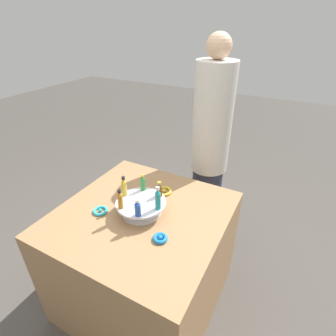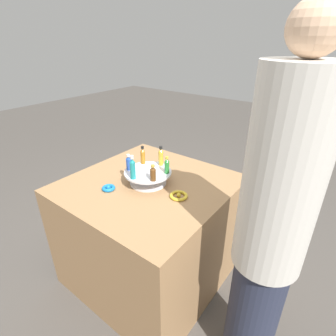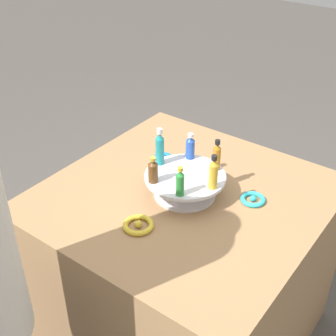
% 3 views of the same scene
% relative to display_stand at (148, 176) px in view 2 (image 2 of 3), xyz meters
% --- Properties ---
extents(ground_plane, '(12.00, 12.00, 0.00)m').
position_rel_display_stand_xyz_m(ground_plane, '(0.00, 0.00, -0.81)').
color(ground_plane, '#4C4742').
extents(party_table, '(0.96, 0.96, 0.77)m').
position_rel_display_stand_xyz_m(party_table, '(0.00, 0.00, -0.43)').
color(party_table, '#9E754C').
rests_on(party_table, ground_plane).
extents(display_stand, '(0.29, 0.29, 0.08)m').
position_rel_display_stand_xyz_m(display_stand, '(0.00, 0.00, 0.00)').
color(display_stand, silver).
rests_on(display_stand, party_table).
extents(bottle_blue, '(0.03, 0.03, 0.10)m').
position_rel_display_stand_xyz_m(bottle_blue, '(0.11, 0.05, 0.08)').
color(bottle_blue, '#234CAD').
rests_on(bottle_blue, display_stand).
extents(bottle_teal, '(0.03, 0.03, 0.14)m').
position_rel_display_stand_xyz_m(bottle_teal, '(0.01, 0.12, 0.10)').
color(bottle_teal, teal).
rests_on(bottle_teal, display_stand).
extents(bottle_brown, '(0.03, 0.03, 0.10)m').
position_rel_display_stand_xyz_m(bottle_brown, '(-0.10, 0.07, 0.08)').
color(bottle_brown, brown).
rests_on(bottle_brown, display_stand).
extents(bottle_green, '(0.03, 0.03, 0.11)m').
position_rel_display_stand_xyz_m(bottle_green, '(-0.11, -0.05, 0.08)').
color(bottle_green, '#288438').
rests_on(bottle_green, display_stand).
extents(bottle_gold, '(0.03, 0.03, 0.13)m').
position_rel_display_stand_xyz_m(bottle_gold, '(-0.01, -0.12, 0.09)').
color(bottle_gold, gold).
rests_on(bottle_gold, display_stand).
extents(bottle_amber, '(0.03, 0.03, 0.12)m').
position_rel_display_stand_xyz_m(bottle_amber, '(0.10, -0.07, 0.09)').
color(bottle_amber, '#AD6B19').
rests_on(bottle_amber, display_stand).
extents(ribbon_bow_teal, '(0.09, 0.09, 0.02)m').
position_rel_display_stand_xyz_m(ribbon_bow_teal, '(0.11, -0.22, -0.04)').
color(ribbon_bow_teal, '#2DB7CC').
rests_on(ribbon_bow_teal, party_table).
extents(ribbon_bow_blue, '(0.08, 0.08, 0.03)m').
position_rel_display_stand_xyz_m(ribbon_bow_blue, '(0.14, 0.20, -0.04)').
color(ribbon_bow_blue, blue).
rests_on(ribbon_bow_blue, party_table).
extents(ribbon_bow_gold, '(0.10, 0.10, 0.03)m').
position_rel_display_stand_xyz_m(ribbon_bow_gold, '(-0.24, 0.02, -0.04)').
color(ribbon_bow_gold, gold).
rests_on(ribbon_bow_gold, party_table).
extents(person_figure, '(0.29, 0.29, 1.69)m').
position_rel_display_stand_xyz_m(person_figure, '(-0.79, 0.13, 0.04)').
color(person_figure, '#282D42').
rests_on(person_figure, ground_plane).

